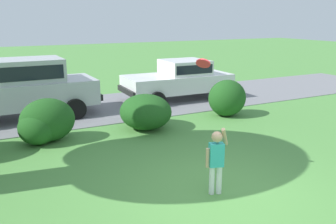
# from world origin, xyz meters

# --- Properties ---
(ground_plane) EXTENTS (80.00, 80.00, 0.00)m
(ground_plane) POSITION_xyz_m (0.00, 0.00, 0.00)
(ground_plane) COLOR #518E42
(driveway_strip) EXTENTS (28.00, 4.40, 0.02)m
(driveway_strip) POSITION_xyz_m (0.00, 7.42, 0.01)
(driveway_strip) COLOR slate
(driveway_strip) RESTS_ON ground
(shrub_centre_left) EXTENTS (1.47, 1.19, 1.15)m
(shrub_centre_left) POSITION_xyz_m (-2.40, 4.51, 0.53)
(shrub_centre_left) COLOR #1E511C
(shrub_centre_left) RESTS_ON ground
(shrub_centre) EXTENTS (1.50, 1.61, 1.02)m
(shrub_centre) POSITION_xyz_m (0.42, 4.38, 0.51)
(shrub_centre) COLOR #1E511C
(shrub_centre) RESTS_ON ground
(shrub_centre_right) EXTENTS (1.28, 1.12, 1.21)m
(shrub_centre_right) POSITION_xyz_m (3.39, 4.50, 0.55)
(shrub_centre_right) COLOR #1E511C
(shrub_centre_right) RESTS_ON ground
(parked_sedan) EXTENTS (4.45, 2.19, 1.56)m
(parked_sedan) POSITION_xyz_m (3.24, 7.41, 0.85)
(parked_sedan) COLOR white
(parked_sedan) RESTS_ON ground
(parked_suv) EXTENTS (4.72, 2.14, 1.92)m
(parked_suv) POSITION_xyz_m (-2.59, 7.25, 1.08)
(parked_suv) COLOR silver
(parked_suv) RESTS_ON ground
(child_thrower) EXTENTS (0.48, 0.23, 1.29)m
(child_thrower) POSITION_xyz_m (-0.09, 0.07, 0.72)
(child_thrower) COLOR white
(child_thrower) RESTS_ON ground
(frisbee) EXTENTS (0.32, 0.26, 0.28)m
(frisbee) POSITION_xyz_m (0.05, 0.79, 2.34)
(frisbee) COLOR red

